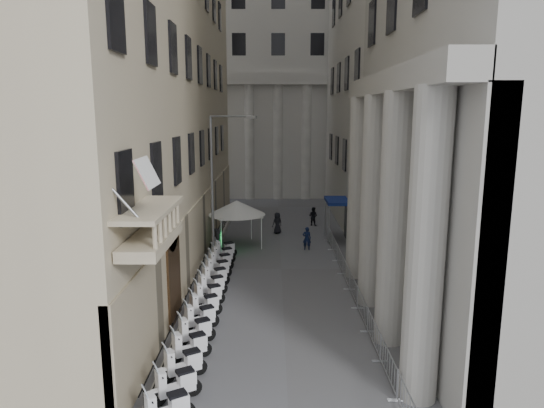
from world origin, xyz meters
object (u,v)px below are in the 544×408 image
(street_lamp, at_px, (218,176))
(pedestrian_a, at_px, (307,238))
(security_tent, at_px, (243,209))
(info_kiosk, at_px, (217,241))
(pedestrian_b, at_px, (313,216))

(street_lamp, xyz_separation_m, pedestrian_a, (5.63, 2.86, -4.64))
(street_lamp, bearing_deg, security_tent, 86.79)
(street_lamp, relative_size, pedestrian_a, 5.72)
(security_tent, relative_size, info_kiosk, 2.49)
(street_lamp, bearing_deg, pedestrian_b, 73.44)
(security_tent, xyz_separation_m, pedestrian_b, (5.34, 6.52, -1.92))
(security_tent, xyz_separation_m, info_kiosk, (-1.65, -1.47, -1.88))
(street_lamp, height_order, pedestrian_b, street_lamp)
(info_kiosk, bearing_deg, security_tent, 20.90)
(pedestrian_a, height_order, pedestrian_b, pedestrian_a)
(street_lamp, distance_m, pedestrian_a, 7.84)
(info_kiosk, distance_m, pedestrian_b, 10.62)
(street_lamp, distance_m, pedestrian_b, 12.92)
(pedestrian_a, xyz_separation_m, pedestrian_b, (1.00, 7.20, -0.02))
(street_lamp, height_order, pedestrian_a, street_lamp)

